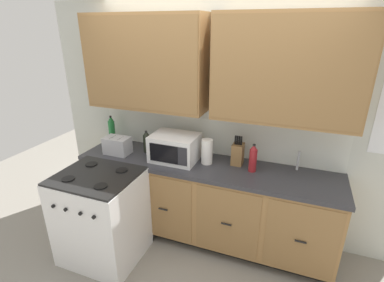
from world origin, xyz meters
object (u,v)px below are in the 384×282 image
Objects in this scene: toaster at (117,145)px; bottle_green at (112,130)px; knife_block at (238,154)px; bottle_red at (253,158)px; bottle_dark at (147,142)px; microwave at (175,148)px; paper_towel_roll at (207,152)px; stove_range at (102,216)px.

toaster is 0.82× the size of bottle_green.
bottle_red is (0.17, -0.10, 0.02)m from knife_block.
bottle_dark is at bearing 177.98° from bottle_red.
toaster is 1.13× the size of bottle_dark.
knife_block reaches higher than toaster.
microwave is at bearing -167.63° from knife_block.
bottle_red is (1.19, -0.04, 0.02)m from bottle_dark.
toaster is at bearing -173.22° from microwave.
bottle_green is at bearing 169.33° from microwave.
paper_towel_roll is at bearing 179.15° from bottle_red.
microwave reaches higher than toaster.
knife_block is 0.31m from paper_towel_roll.
bottle_green is at bearing 170.16° from bottle_dark.
bottle_red reaches higher than microwave.
bottle_green is (-1.25, 0.13, 0.04)m from paper_towel_roll.
microwave reaches higher than paper_towel_roll.
stove_range is at bearing -143.05° from paper_towel_roll.
bottle_dark reaches higher than stove_range.
bottle_red is at bearing -4.43° from bottle_green.
bottle_red is (0.47, -0.01, 0.01)m from paper_towel_roll.
stove_range is 1.98× the size of microwave.
microwave reaches higher than stove_range.
bottle_dark is 1.20m from bottle_red.
bottle_green is at bearing 178.89° from knife_block.
bottle_red reaches higher than toaster.
microwave is at bearing -11.79° from bottle_dark.
stove_range is 3.82× the size of bottle_dark.
toaster is 0.36m from bottle_green.
bottle_green is (-0.24, 0.25, 0.07)m from toaster.
stove_range is at bearing -131.07° from microwave.
bottle_green is at bearing 175.57° from bottle_red.
knife_block is (1.30, 0.22, 0.02)m from toaster.
bottle_green reaches higher than stove_range.
paper_towel_roll is at bearing -5.77° from bottle_green.
stove_range is at bearing -102.71° from bottle_dark.
bottle_red is (1.35, 0.66, 0.58)m from stove_range.
bottle_green reaches higher than knife_block.
bottle_green is at bearing 174.23° from paper_towel_roll.
microwave is 1.55× the size of knife_block.
knife_block reaches higher than stove_range.
toaster is at bearing -150.60° from bottle_dark.
stove_range is 1.61m from bottle_red.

